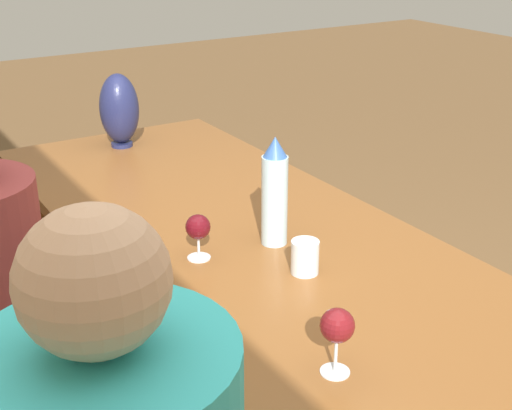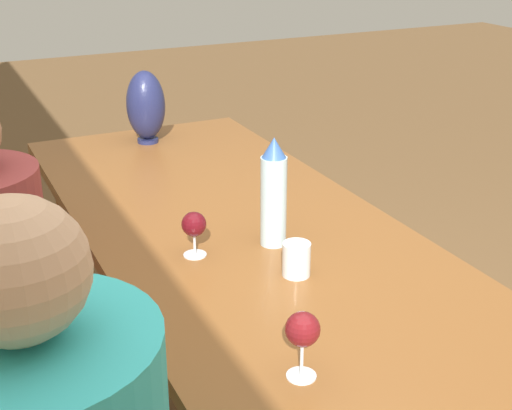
% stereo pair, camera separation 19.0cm
% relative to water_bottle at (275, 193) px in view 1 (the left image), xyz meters
% --- Properties ---
extents(dining_table, '(2.78, 0.84, 0.75)m').
position_rel_water_bottle_xyz_m(dining_table, '(-0.20, 0.03, -0.21)').
color(dining_table, brown).
rests_on(dining_table, ground_plane).
extents(water_bottle, '(0.07, 0.07, 0.30)m').
position_rel_water_bottle_xyz_m(water_bottle, '(0.00, 0.00, 0.00)').
color(water_bottle, '#ADCCD6').
rests_on(water_bottle, dining_table).
extents(water_tumbler, '(0.07, 0.07, 0.09)m').
position_rel_water_bottle_xyz_m(water_tumbler, '(-0.18, 0.03, -0.10)').
color(water_tumbler, silver).
rests_on(water_tumbler, dining_table).
extents(vase, '(0.15, 0.15, 0.28)m').
position_rel_water_bottle_xyz_m(vase, '(1.01, 0.02, -0.00)').
color(vase, '#1E234C').
rests_on(vase, dining_table).
extents(wine_glass_1, '(0.06, 0.06, 0.12)m').
position_rel_water_bottle_xyz_m(wine_glass_1, '(0.02, 0.21, -0.06)').
color(wine_glass_1, silver).
rests_on(wine_glass_1, dining_table).
extents(wine_glass_3, '(0.07, 0.07, 0.14)m').
position_rel_water_bottle_xyz_m(wine_glass_3, '(-0.55, 0.22, -0.04)').
color(wine_glass_3, silver).
rests_on(wine_glass_3, dining_table).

